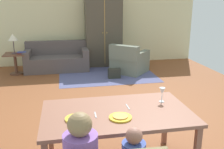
{
  "coord_description": "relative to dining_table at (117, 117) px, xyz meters",
  "views": [
    {
      "loc": [
        -0.85,
        -4.16,
        1.99
      ],
      "look_at": [
        -0.11,
        -0.3,
        0.85
      ],
      "focal_mm": 41.28,
      "sensor_mm": 36.0,
      "label": 1
    }
  ],
  "objects": [
    {
      "name": "armoire",
      "position": [
        0.67,
        5.22,
        0.36
      ],
      "size": [
        1.1,
        0.59,
        2.1
      ],
      "color": "#4A4334",
      "rests_on": "ground_plane"
    },
    {
      "name": "wine_glass",
      "position": [
        0.61,
        0.18,
        0.2
      ],
      "size": [
        0.07,
        0.07,
        0.19
      ],
      "color": "silver",
      "rests_on": "dining_table"
    },
    {
      "name": "couch",
      "position": [
        -0.77,
        4.89,
        -0.39
      ],
      "size": [
        1.81,
        0.86,
        0.82
      ],
      "color": "#534A48",
      "rests_on": "ground_plane"
    },
    {
      "name": "armchair",
      "position": [
        1.23,
        4.19,
        -0.37
      ],
      "size": [
        1.21,
        1.21,
        0.82
      ],
      "color": "slate",
      "rests_on": "ground_plane"
    },
    {
      "name": "ground_plane",
      "position": [
        0.29,
        2.23,
        -0.7
      ],
      "size": [
        6.94,
        6.66,
        0.02
      ],
      "primitive_type": "cube",
      "color": "brown"
    },
    {
      "name": "side_table",
      "position": [
        -1.89,
        4.63,
        -0.31
      ],
      "size": [
        0.56,
        0.56,
        0.58
      ],
      "color": "brown",
      "rests_on": "ground_plane"
    },
    {
      "name": "area_rug",
      "position": [
        0.58,
        4.03,
        -0.69
      ],
      "size": [
        2.6,
        1.8,
        0.01
      ],
      "primitive_type": "cube",
      "color": "#525480",
      "rests_on": "ground_plane"
    },
    {
      "name": "pizza_near_child",
      "position": [
        0.0,
        -0.18,
        0.09
      ],
      "size": [
        0.17,
        0.17,
        0.01
      ],
      "primitive_type": "cylinder",
      "color": "gold",
      "rests_on": "plate_near_child"
    },
    {
      "name": "plate_near_man",
      "position": [
        -0.47,
        -0.12,
        0.08
      ],
      "size": [
        0.25,
        0.25,
        0.02
      ],
      "primitive_type": "cylinder",
      "color": "gold",
      "rests_on": "dining_table"
    },
    {
      "name": "plate_near_child",
      "position": [
        0.0,
        -0.18,
        0.08
      ],
      "size": [
        0.25,
        0.25,
        0.02
      ],
      "primitive_type": "cylinder",
      "color": "yellow",
      "rests_on": "dining_table"
    },
    {
      "name": "knife",
      "position": [
        0.15,
        0.1,
        0.07
      ],
      "size": [
        0.02,
        0.17,
        0.01
      ],
      "primitive_type": "cube",
      "rotation": [
        0.0,
        0.0,
        0.01
      ],
      "color": "silver",
      "rests_on": "dining_table"
    },
    {
      "name": "handbag",
      "position": [
        0.72,
        3.73,
        -0.56
      ],
      "size": [
        0.32,
        0.16,
        0.26
      ],
      "primitive_type": "cube",
      "color": "#282B23",
      "rests_on": "ground_plane"
    },
    {
      "name": "fork",
      "position": [
        -0.26,
        -0.05,
        0.07
      ],
      "size": [
        0.02,
        0.15,
        0.01
      ],
      "primitive_type": "cube",
      "rotation": [
        0.0,
        0.0,
        -0.03
      ],
      "color": "silver",
      "rests_on": "dining_table"
    },
    {
      "name": "book_lower",
      "position": [
        -1.69,
        4.58,
        -0.1
      ],
      "size": [
        0.22,
        0.16,
        0.03
      ],
      "primitive_type": "cube",
      "color": "#9C3823",
      "rests_on": "side_table"
    },
    {
      "name": "back_wall",
      "position": [
        0.29,
        5.61,
        0.66
      ],
      "size": [
        6.94,
        0.1,
        2.7
      ],
      "primitive_type": "cube",
      "color": "beige",
      "rests_on": "ground_plane"
    },
    {
      "name": "pizza_near_man",
      "position": [
        -0.47,
        -0.12,
        0.09
      ],
      "size": [
        0.17,
        0.17,
        0.01
      ],
      "primitive_type": "cylinder",
      "color": "gold",
      "rests_on": "plate_near_man"
    },
    {
      "name": "table_lamp",
      "position": [
        -1.89,
        4.63,
        0.32
      ],
      "size": [
        0.26,
        0.26,
        0.54
      ],
      "color": "#49363A",
      "rests_on": "side_table"
    },
    {
      "name": "dining_table",
      "position": [
        0.0,
        0.0,
        0.0
      ],
      "size": [
        1.7,
        1.01,
        0.76
      ],
      "color": "#8C5844",
      "rests_on": "ground_plane"
    },
    {
      "name": "book_upper",
      "position": [
        -1.69,
        4.57,
        -0.07
      ],
      "size": [
        0.22,
        0.16,
        0.03
      ],
      "primitive_type": "cube",
      "color": "#343F88",
      "rests_on": "book_lower"
    }
  ]
}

